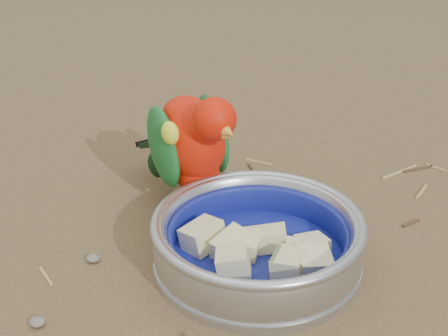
{
  "coord_description": "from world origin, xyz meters",
  "views": [
    {
      "loc": [
        0.01,
        -0.58,
        0.45
      ],
      "look_at": [
        0.01,
        0.13,
        0.08
      ],
      "focal_mm": 55.0,
      "sensor_mm": 36.0,
      "label": 1
    }
  ],
  "objects": [
    {
      "name": "ground",
      "position": [
        0.0,
        0.0,
        0.0
      ],
      "size": [
        60.0,
        60.0,
        0.0
      ],
      "primitive_type": "plane",
      "color": "brown"
    },
    {
      "name": "bowl_wall",
      "position": [
        0.05,
        0.05,
        0.04
      ],
      "size": [
        0.23,
        0.23,
        0.04
      ],
      "primitive_type": null,
      "color": "#B2B2BA",
      "rests_on": "food_bowl"
    },
    {
      "name": "ground_debris",
      "position": [
        -0.01,
        0.02,
        0.0
      ],
      "size": [
        0.9,
        0.8,
        0.01
      ],
      "primitive_type": null,
      "color": "tan",
      "rests_on": "ground"
    },
    {
      "name": "lory_parrot",
      "position": [
        -0.03,
        0.18,
        0.08
      ],
      "size": [
        0.19,
        0.22,
        0.16
      ],
      "primitive_type": null,
      "rotation": [
        0.0,
        0.0,
        -2.58
      ],
      "color": "red",
      "rests_on": "ground"
    },
    {
      "name": "food_bowl",
      "position": [
        0.05,
        0.05,
        0.01
      ],
      "size": [
        0.23,
        0.23,
        0.02
      ],
      "primitive_type": "cylinder",
      "color": "#B2B2BA",
      "rests_on": "ground"
    },
    {
      "name": "fruit_wedges",
      "position": [
        0.05,
        0.05,
        0.03
      ],
      "size": [
        0.14,
        0.14,
        0.03
      ],
      "primitive_type": null,
      "color": "beige",
      "rests_on": "food_bowl"
    }
  ]
}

